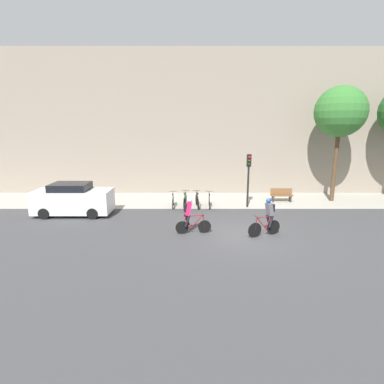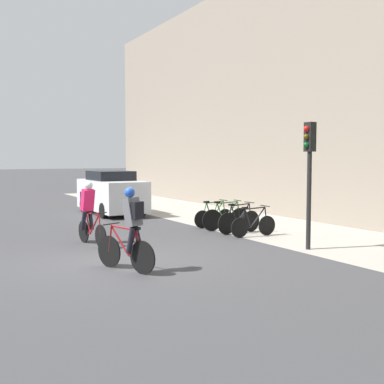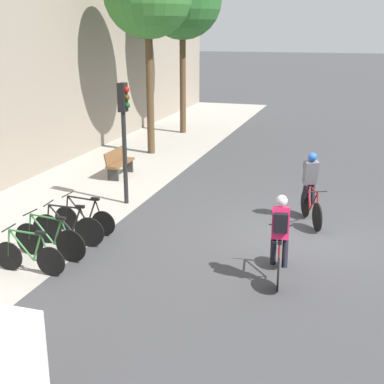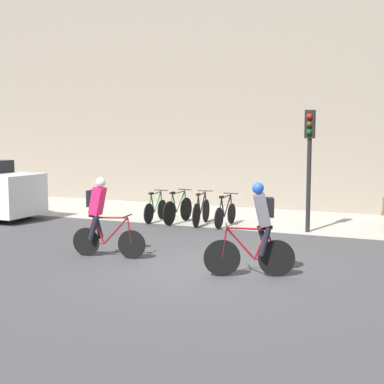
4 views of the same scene
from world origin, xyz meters
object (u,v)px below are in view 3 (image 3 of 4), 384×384
Objects in this scene: cyclist_pink at (280,236)px; parked_bike_1 at (50,240)px; parked_bike_3 at (85,218)px; cyclist_grey at (311,185)px; parked_bike_0 at (29,256)px; bench at (119,163)px; traffic_light_pole at (124,121)px; parked_bike_2 at (68,228)px.

parked_bike_1 is (-0.32, 4.79, -0.53)m from cyclist_pink.
parked_bike_3 is at bearing -0.04° from parked_bike_1.
cyclist_pink is 4.97m from parked_bike_3.
parked_bike_0 is (-4.71, 5.03, -0.56)m from cyclist_grey.
cyclist_pink is at bearing -77.23° from parked_bike_0.
cyclist_pink is 8.73m from bench.
parked_bike_0 is 0.47× the size of traffic_light_pole.
cyclist_grey is at bearing -89.77° from traffic_light_pole.
traffic_light_pole is at bearing -0.54° from parked_bike_3.
cyclist_pink is 0.98× the size of cyclist_grey.
parked_bike_1 is 6.63m from bench.
parked_bike_0 is at bearing 179.71° from traffic_light_pole.
bench is at bearing 11.99° from parked_bike_1.
cyclist_grey reaches higher than parked_bike_0.
bench is (4.96, 1.38, 0.08)m from parked_bike_3.
cyclist_grey is 5.97m from parked_bike_2.
parked_bike_2 is at bearing 0.02° from parked_bike_0.
traffic_light_pole is (4.69, -0.02, 1.94)m from parked_bike_0.
traffic_light_pole is 2.29× the size of bench.
bench is at bearing 15.53° from parked_bike_3.
bench is (6.16, 6.17, -0.48)m from cyclist_pink.
cyclist_pink is at bearing -86.13° from parked_bike_1.
bench is (7.25, 1.38, 0.08)m from parked_bike_0.
cyclist_grey is at bearing -3.76° from cyclist_pink.
parked_bike_1 is 0.76m from parked_bike_2.
parked_bike_1 is 1.09× the size of parked_bike_3.
parked_bike_2 is at bearing 122.34° from cyclist_grey.
cyclist_grey is 1.23× the size of bench.
cyclist_pink reaches higher than parked_bike_2.
parked_bike_1 reaches higher than parked_bike_0.
cyclist_pink reaches higher than parked_bike_3.
parked_bike_1 reaches higher than parked_bike_3.
parked_bike_2 is at bearing 0.00° from parked_bike_1.
parked_bike_1 is 1.21× the size of bench.
traffic_light_pole is (3.60, 4.77, 1.37)m from cyclist_pink.
traffic_light_pole is at bearing -0.29° from parked_bike_0.
traffic_light_pole is at bearing -0.35° from parked_bike_1.
parked_bike_0 is 1.08× the size of bench.
cyclist_grey is 5.61m from parked_bike_3.
parked_bike_0 is 2.29m from parked_bike_3.
parked_bike_3 is at bearing -0.02° from parked_bike_0.
parked_bike_3 is (-2.42, 5.03, -0.56)m from cyclist_grey.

